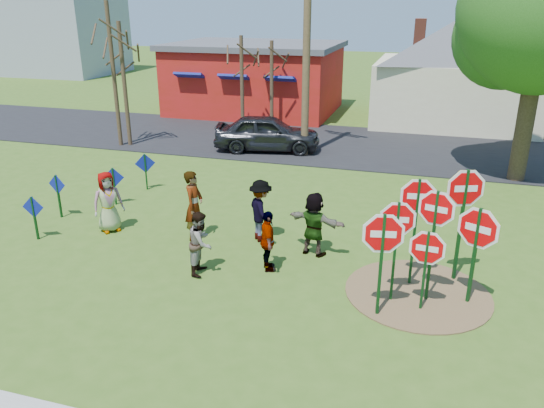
{
  "coord_description": "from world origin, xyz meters",
  "views": [
    {
      "loc": [
        4.33,
        -11.8,
        6.09
      ],
      "look_at": [
        0.61,
        0.71,
        1.08
      ],
      "focal_mm": 35.0,
      "sensor_mm": 36.0,
      "label": 1
    }
  ],
  "objects_px": {
    "stop_sign_d": "(464,198)",
    "utility_pole": "(307,27)",
    "stop_sign_c": "(435,221)",
    "suv": "(267,133)",
    "stop_sign_b": "(417,206)",
    "person_b": "(194,205)",
    "person_a": "(108,202)",
    "stop_sign_a": "(383,243)"
  },
  "relations": [
    {
      "from": "stop_sign_d",
      "to": "utility_pole",
      "type": "bearing_deg",
      "value": 101.18
    },
    {
      "from": "stop_sign_c",
      "to": "suv",
      "type": "bearing_deg",
      "value": 138.69
    },
    {
      "from": "stop_sign_c",
      "to": "suv",
      "type": "relative_size",
      "value": 0.59
    },
    {
      "from": "stop_sign_b",
      "to": "stop_sign_d",
      "type": "xyz_separation_m",
      "value": [
        0.98,
        0.5,
        0.11
      ]
    },
    {
      "from": "stop_sign_d",
      "to": "person_b",
      "type": "height_order",
      "value": "stop_sign_d"
    },
    {
      "from": "person_a",
      "to": "person_b",
      "type": "xyz_separation_m",
      "value": [
        2.52,
        0.21,
        0.09
      ]
    },
    {
      "from": "suv",
      "to": "person_a",
      "type": "bearing_deg",
      "value": 158.29
    },
    {
      "from": "stop_sign_c",
      "to": "stop_sign_b",
      "type": "bearing_deg",
      "value": 138.1
    },
    {
      "from": "stop_sign_b",
      "to": "person_a",
      "type": "relative_size",
      "value": 1.54
    },
    {
      "from": "utility_pole",
      "to": "person_a",
      "type": "bearing_deg",
      "value": -110.55
    },
    {
      "from": "person_a",
      "to": "suv",
      "type": "xyz_separation_m",
      "value": [
        1.75,
        9.46,
        -0.06
      ]
    },
    {
      "from": "stop_sign_a",
      "to": "stop_sign_b",
      "type": "distance_m",
      "value": 1.64
    },
    {
      "from": "stop_sign_c",
      "to": "stop_sign_d",
      "type": "relative_size",
      "value": 0.93
    },
    {
      "from": "stop_sign_a",
      "to": "person_a",
      "type": "height_order",
      "value": "stop_sign_a"
    },
    {
      "from": "stop_sign_a",
      "to": "suv",
      "type": "relative_size",
      "value": 0.53
    },
    {
      "from": "stop_sign_d",
      "to": "suv",
      "type": "distance_m",
      "value": 12.3
    },
    {
      "from": "stop_sign_d",
      "to": "person_a",
      "type": "relative_size",
      "value": 1.64
    },
    {
      "from": "stop_sign_a",
      "to": "stop_sign_b",
      "type": "xyz_separation_m",
      "value": [
        0.58,
        1.51,
        0.29
      ]
    },
    {
      "from": "utility_pole",
      "to": "stop_sign_c",
      "type": "bearing_deg",
      "value": -63.66
    },
    {
      "from": "suv",
      "to": "stop_sign_d",
      "type": "bearing_deg",
      "value": -153.37
    },
    {
      "from": "stop_sign_d",
      "to": "utility_pole",
      "type": "relative_size",
      "value": 0.29
    },
    {
      "from": "stop_sign_a",
      "to": "utility_pole",
      "type": "relative_size",
      "value": 0.25
    },
    {
      "from": "person_a",
      "to": "stop_sign_c",
      "type": "bearing_deg",
      "value": -58.5
    },
    {
      "from": "stop_sign_a",
      "to": "stop_sign_c",
      "type": "xyz_separation_m",
      "value": [
        0.96,
        0.89,
        0.22
      ]
    },
    {
      "from": "stop_sign_a",
      "to": "person_a",
      "type": "distance_m",
      "value": 8.05
    },
    {
      "from": "stop_sign_a",
      "to": "suv",
      "type": "height_order",
      "value": "stop_sign_a"
    },
    {
      "from": "stop_sign_b",
      "to": "stop_sign_d",
      "type": "bearing_deg",
      "value": 18.84
    },
    {
      "from": "stop_sign_a",
      "to": "person_b",
      "type": "bearing_deg",
      "value": 143.72
    },
    {
      "from": "person_b",
      "to": "stop_sign_d",
      "type": "bearing_deg",
      "value": -96.2
    },
    {
      "from": "stop_sign_a",
      "to": "stop_sign_d",
      "type": "height_order",
      "value": "stop_sign_d"
    },
    {
      "from": "person_b",
      "to": "person_a",
      "type": "bearing_deg",
      "value": 92.2
    },
    {
      "from": "stop_sign_b",
      "to": "stop_sign_d",
      "type": "distance_m",
      "value": 1.11
    },
    {
      "from": "stop_sign_a",
      "to": "stop_sign_d",
      "type": "xyz_separation_m",
      "value": [
        1.56,
        2.01,
        0.4
      ]
    },
    {
      "from": "person_b",
      "to": "utility_pole",
      "type": "xyz_separation_m",
      "value": [
        0.94,
        9.0,
        4.18
      ]
    },
    {
      "from": "person_a",
      "to": "utility_pole",
      "type": "height_order",
      "value": "utility_pole"
    },
    {
      "from": "stop_sign_b",
      "to": "stop_sign_a",
      "type": "bearing_deg",
      "value": -119.14
    },
    {
      "from": "person_a",
      "to": "utility_pole",
      "type": "distance_m",
      "value": 10.73
    },
    {
      "from": "stop_sign_c",
      "to": "stop_sign_d",
      "type": "height_order",
      "value": "stop_sign_d"
    },
    {
      "from": "stop_sign_b",
      "to": "person_b",
      "type": "distance_m",
      "value": 5.92
    },
    {
      "from": "person_b",
      "to": "stop_sign_c",
      "type": "bearing_deg",
      "value": -106.69
    },
    {
      "from": "stop_sign_c",
      "to": "suv",
      "type": "distance_m",
      "value": 12.85
    },
    {
      "from": "suv",
      "to": "stop_sign_b",
      "type": "bearing_deg",
      "value": -158.51
    }
  ]
}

